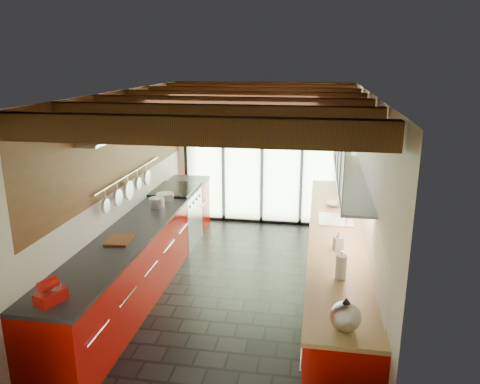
{
  "coord_description": "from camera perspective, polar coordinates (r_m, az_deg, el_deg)",
  "views": [
    {
      "loc": [
        0.99,
        -5.63,
        3.0
      ],
      "look_at": [
        -0.02,
        0.4,
        1.25
      ],
      "focal_mm": 35.0,
      "sensor_mm": 36.0,
      "label": 1
    }
  ],
  "objects": [
    {
      "name": "stand_mixer",
      "position": [
        4.53,
        -22.05,
        -11.29
      ],
      "size": [
        0.23,
        0.3,
        0.24
      ],
      "color": "red",
      "rests_on": "left_counter"
    },
    {
      "name": "soap_bottle",
      "position": [
        5.41,
        11.9,
        -5.78
      ],
      "size": [
        0.13,
        0.13,
        0.22
      ],
      "primitive_type": "imported",
      "rotation": [
        0.0,
        0.0,
        0.34
      ],
      "color": "silver",
      "rests_on": "right_counter"
    },
    {
      "name": "pot_small",
      "position": [
        7.22,
        -9.12,
        -0.56
      ],
      "size": [
        0.27,
        0.27,
        0.1
      ],
      "primitive_type": "cylinder",
      "rotation": [
        0.0,
        0.0,
        0.02
      ],
      "color": "silver",
      "rests_on": "left_counter"
    },
    {
      "name": "left_wall_fixtures",
      "position": [
        6.42,
        -13.22,
        5.18
      ],
      "size": [
        0.28,
        2.6,
        0.96
      ],
      "color": "silver",
      "rests_on": "ground"
    },
    {
      "name": "paper_towel",
      "position": [
        4.72,
        12.21,
        -8.96
      ],
      "size": [
        0.13,
        0.13,
        0.29
      ],
      "color": "white",
      "rests_on": "right_counter"
    },
    {
      "name": "range_stove",
      "position": [
        7.85,
        -7.77,
        -2.97
      ],
      "size": [
        0.66,
        0.9,
        0.97
      ],
      "color": "silver",
      "rests_on": "ground"
    },
    {
      "name": "cutting_board",
      "position": [
        5.73,
        -14.49,
        -5.68
      ],
      "size": [
        0.31,
        0.4,
        0.03
      ],
      "primitive_type": "cube",
      "rotation": [
        0.0,
        0.0,
        0.1
      ],
      "color": "brown",
      "rests_on": "left_counter"
    },
    {
      "name": "kettle",
      "position": [
        3.91,
        12.74,
        -14.4
      ],
      "size": [
        0.32,
        0.34,
        0.29
      ],
      "color": "silver",
      "rests_on": "right_counter"
    },
    {
      "name": "pot_large",
      "position": [
        6.88,
        -10.1,
        -1.28
      ],
      "size": [
        0.28,
        0.28,
        0.14
      ],
      "primitive_type": "cylinder",
      "rotation": [
        0.0,
        0.0,
        0.35
      ],
      "color": "silver",
      "rests_on": "left_counter"
    },
    {
      "name": "ground",
      "position": [
        6.46,
        -0.39,
        -11.72
      ],
      "size": [
        5.5,
        5.5,
        0.0
      ],
      "primitive_type": "plane",
      "color": "black",
      "rests_on": "ground"
    },
    {
      "name": "bowl",
      "position": [
        6.97,
        11.41,
        -1.47
      ],
      "size": [
        0.24,
        0.24,
        0.06
      ],
      "primitive_type": "imported",
      "rotation": [
        0.0,
        0.0,
        -0.01
      ],
      "color": "silver",
      "rests_on": "right_counter"
    },
    {
      "name": "upper_cabinets_right",
      "position": [
        6.06,
        13.57,
        4.58
      ],
      "size": [
        0.34,
        3.0,
        3.0
      ],
      "color": "silver",
      "rests_on": "ground"
    },
    {
      "name": "left_counter",
      "position": [
        6.58,
        -11.49,
        -7.07
      ],
      "size": [
        0.68,
        5.0,
        0.92
      ],
      "color": "#AD0C04",
      "rests_on": "ground"
    },
    {
      "name": "room_shell",
      "position": [
        5.87,
        -0.42,
        2.71
      ],
      "size": [
        5.5,
        5.5,
        5.5
      ],
      "color": "silver",
      "rests_on": "ground"
    },
    {
      "name": "sink_assembly",
      "position": [
        6.37,
        11.72,
        -3.04
      ],
      "size": [
        0.45,
        0.52,
        0.43
      ],
      "color": "silver",
      "rests_on": "right_counter"
    },
    {
      "name": "ceiling_beams",
      "position": [
        6.11,
        0.18,
        10.92
      ],
      "size": [
        3.14,
        5.06,
        4.9
      ],
      "color": "#593316",
      "rests_on": "ground"
    },
    {
      "name": "right_counter",
      "position": [
        6.18,
        11.44,
        -8.61
      ],
      "size": [
        0.68,
        5.0,
        0.92
      ],
      "color": "#AD0C04",
      "rests_on": "ground"
    },
    {
      "name": "glass_door",
      "position": [
        8.49,
        2.74,
        6.87
      ],
      "size": [
        2.95,
        0.1,
        2.9
      ],
      "color": "#C6EAAD",
      "rests_on": "ground"
    }
  ]
}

